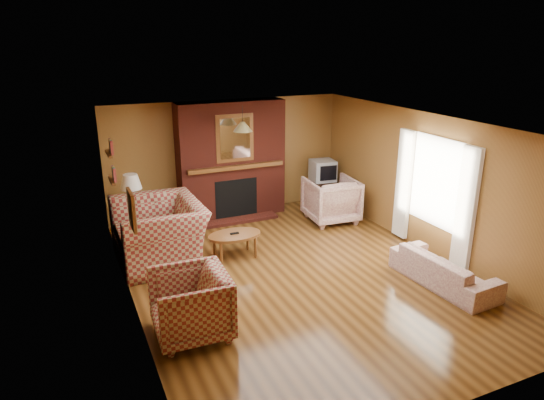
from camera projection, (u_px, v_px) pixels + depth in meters
name	position (u px, v px, depth m)	size (l,w,h in m)	color
floor	(297.00, 275.00, 7.70)	(6.50, 6.50, 0.00)	#3F240D
ceiling	(299.00, 124.00, 6.94)	(6.50, 6.50, 0.00)	silver
wall_back	(227.00, 157.00, 10.13)	(6.50, 6.50, 0.00)	olive
wall_front	(456.00, 307.00, 4.51)	(6.50, 6.50, 0.00)	olive
wall_left	(128.00, 229.00, 6.35)	(6.50, 6.50, 0.00)	olive
wall_right	(428.00, 184.00, 8.29)	(6.50, 6.50, 0.00)	olive
fireplace	(232.00, 161.00, 9.91)	(2.20, 0.82, 2.40)	#591C13
window_right	(433.00, 192.00, 8.12)	(0.10, 1.85, 2.00)	silver
bookshelf	(111.00, 162.00, 7.87)	(0.09, 0.55, 0.71)	brown
botanical_print	(132.00, 210.00, 5.99)	(0.05, 0.40, 0.50)	brown
pendant_light	(243.00, 127.00, 9.06)	(0.36, 0.36, 0.48)	black
plaid_loveseat	(159.00, 232.00, 8.05)	(1.57, 1.37, 1.02)	maroon
plaid_armchair	(190.00, 305.00, 6.02)	(0.92, 0.94, 0.86)	maroon
floral_sofa	(444.00, 269.00, 7.34)	(1.70, 0.67, 0.50)	beige
floral_armchair	(331.00, 200.00, 9.85)	(0.96, 0.98, 0.90)	beige
coffee_table	(235.00, 237.00, 8.21)	(0.92, 0.57, 0.45)	brown
side_table	(135.00, 224.00, 8.91)	(0.48, 0.48, 0.64)	brown
table_lamp	(131.00, 189.00, 8.69)	(0.38, 0.38, 0.63)	white
tv_stand	(322.00, 193.00, 10.83)	(0.53, 0.48, 0.58)	black
crt_tv	(323.00, 170.00, 10.66)	(0.55, 0.55, 0.46)	#AFB2B7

